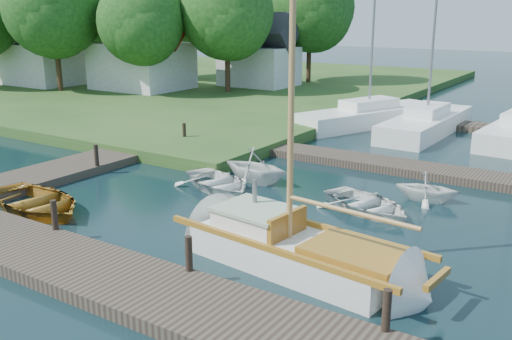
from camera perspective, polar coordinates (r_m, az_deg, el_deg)
The scene contains 28 objects.
ground at distance 17.47m, azimuth 0.00°, elevation -3.79°, with size 160.00×160.00×0.00m, color black.
near_dock at distance 13.18m, azimuth -14.60°, elevation -10.31°, with size 18.00×2.20×0.30m, color #312520.
left_dock at distance 23.89m, azimuth -13.61°, elevation 1.45°, with size 2.20×18.00×0.30m, color #312520.
far_dock at distance 22.22m, azimuth 13.58°, elevation 0.40°, with size 14.00×1.60×0.30m, color #312520.
shore at distance 51.79m, azimuth -12.99°, elevation 9.01°, with size 50.00×40.00×0.50m, color #284D1D.
mooring_post_1 at distance 15.73m, azimuth -19.52°, elevation -4.26°, with size 0.16×0.16×0.80m, color black.
mooring_post_2 at distance 12.64m, azimuth -6.73°, elevation -8.30°, with size 0.16×0.16×0.80m, color black.
mooring_post_3 at distance 10.61m, azimuth 12.93°, elevation -13.51°, with size 0.16×0.16×0.80m, color black.
mooring_post_4 at distance 21.74m, azimuth -15.67°, elevation 1.42°, with size 0.16×0.16×0.80m, color black.
mooring_post_5 at distance 25.21m, azimuth -7.19°, elevation 3.78°, with size 0.16×0.16×0.80m, color black.
sailboat at distance 13.42m, azimuth 4.57°, elevation -8.42°, with size 7.33×2.78×9.83m.
dinghy at distance 18.26m, azimuth -21.19°, elevation -2.65°, with size 2.86×4.01×0.83m, color brown.
tender_a at distance 19.25m, azimuth -3.84°, elevation -0.95°, with size 2.29×3.21×0.67m, color white.
tender_b at distance 19.85m, azimuth -0.07°, elevation 0.61°, with size 2.21×2.56×1.35m, color white.
tender_c at distance 17.39m, azimuth 11.07°, elevation -3.06°, with size 2.25×3.15×0.65m, color white.
tender_d at distance 18.74m, azimuth 16.79°, elevation -1.46°, with size 1.71×1.98×1.04m, color white.
marina_boat_0 at distance 30.67m, azimuth 11.19°, elevation 5.45°, with size 5.41×9.08×10.90m.
marina_boat_1 at distance 29.33m, azimuth 16.70°, elevation 4.62°, with size 2.41×8.41×9.48m.
house_a at distance 41.68m, azimuth -11.37°, elevation 11.36°, with size 6.30×5.00×6.29m.
house_b at distance 46.38m, azimuth -20.37°, elevation 10.87°, with size 5.77×4.50×5.79m.
house_c at distance 42.69m, azimuth 0.33°, elevation 11.24°, with size 5.25×4.00×5.28m.
tree_1 at distance 41.92m, azimuth -19.58°, elevation 15.10°, with size 6.70×6.70×9.20m.
tree_2 at distance 38.80m, azimuth -11.43°, elevation 14.46°, with size 5.83×5.75×7.82m.
tree_3 at distance 39.30m, azimuth -2.89°, elevation 15.56°, with size 6.41×6.38×8.74m.
tree_4 at distance 47.40m, azimuth -8.13°, elevation 16.10°, with size 7.01×7.01×9.66m.
tree_5 at distance 51.64m, azimuth -16.55°, elevation 14.52°, with size 6.00×5.94×8.10m.
tree_6 at distance 54.00m, azimuth -24.18°, elevation 14.08°, with size 6.24×6.20×8.46m.
tree_7 at distance 45.06m, azimuth 5.47°, elevation 16.00°, with size 6.83×6.83×9.38m.
Camera 1 is at (8.98, -13.83, 5.78)m, focal length 40.00 mm.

